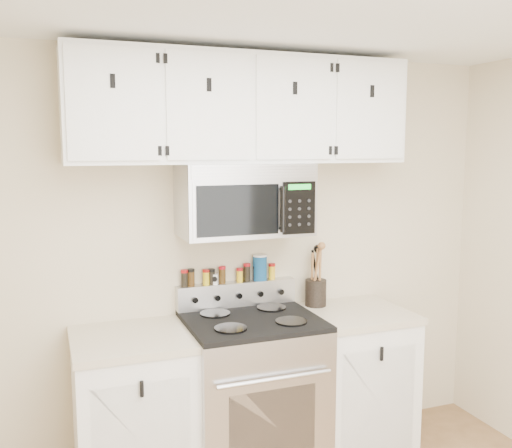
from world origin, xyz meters
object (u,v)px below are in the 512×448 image
Objects in this scene: utensil_crock at (316,290)px; salt_canister at (260,267)px; range at (252,394)px; microwave at (245,199)px.

salt_canister is (-0.36, 0.08, 0.16)m from utensil_crock.
utensil_crock is 2.40× the size of salt_canister.
salt_canister reaches higher than range.
microwave is at bearing -171.36° from utensil_crock.
salt_canister is at bearing 61.17° from range.
range is 0.77m from salt_canister.
microwave reaches higher than utensil_crock.
range is 2.78× the size of utensil_crock.
microwave is 1.92× the size of utensil_crock.
utensil_crock is (0.51, 0.20, 0.53)m from range.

